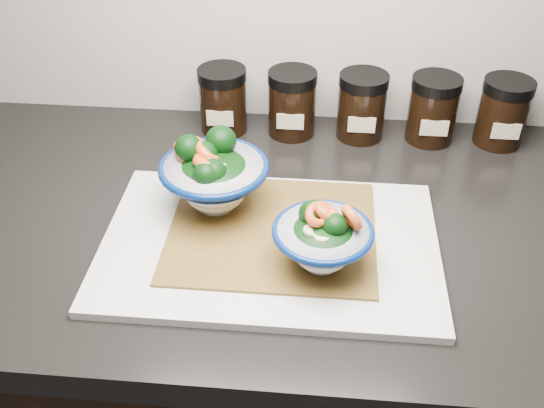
# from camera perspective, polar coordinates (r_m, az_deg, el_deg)

# --- Properties ---
(countertop) EXTENTS (3.50, 0.60, 0.04)m
(countertop) POSITION_cam_1_polar(r_m,az_deg,el_deg) (0.93, 8.55, -2.58)
(countertop) COLOR black
(countertop) RESTS_ON cabinet
(cutting_board) EXTENTS (0.45, 0.30, 0.01)m
(cutting_board) POSITION_cam_1_polar(r_m,az_deg,el_deg) (0.86, -0.19, -3.68)
(cutting_board) COLOR silver
(cutting_board) RESTS_ON countertop
(bamboo_mat) EXTENTS (0.28, 0.24, 0.00)m
(bamboo_mat) POSITION_cam_1_polar(r_m,az_deg,el_deg) (0.87, 0.00, -2.42)
(bamboo_mat) COLOR olive
(bamboo_mat) RESTS_ON cutting_board
(bowl_left) EXTENTS (0.15, 0.15, 0.11)m
(bowl_left) POSITION_cam_1_polar(r_m,az_deg,el_deg) (0.89, -5.30, 2.52)
(bowl_left) COLOR white
(bowl_left) RESTS_ON bamboo_mat
(bowl_right) EXTENTS (0.13, 0.13, 0.10)m
(bowl_right) POSITION_cam_1_polar(r_m,az_deg,el_deg) (0.79, 4.55, -3.12)
(bowl_right) COLOR white
(bowl_right) RESTS_ON bamboo_mat
(spice_jar_a) EXTENTS (0.08, 0.08, 0.11)m
(spice_jar_a) POSITION_cam_1_polar(r_m,az_deg,el_deg) (1.10, -4.41, 9.28)
(spice_jar_a) COLOR black
(spice_jar_a) RESTS_ON countertop
(spice_jar_b) EXTENTS (0.08, 0.08, 0.11)m
(spice_jar_b) POSITION_cam_1_polar(r_m,az_deg,el_deg) (1.08, 1.80, 9.04)
(spice_jar_b) COLOR black
(spice_jar_b) RESTS_ON countertop
(spice_jar_c) EXTENTS (0.08, 0.08, 0.11)m
(spice_jar_c) POSITION_cam_1_polar(r_m,az_deg,el_deg) (1.09, 8.05, 8.70)
(spice_jar_c) COLOR black
(spice_jar_c) RESTS_ON countertop
(spice_jar_d) EXTENTS (0.08, 0.08, 0.11)m
(spice_jar_d) POSITION_cam_1_polar(r_m,az_deg,el_deg) (1.10, 14.23, 8.25)
(spice_jar_d) COLOR black
(spice_jar_d) RESTS_ON countertop
(spice_jar_e) EXTENTS (0.08, 0.08, 0.11)m
(spice_jar_e) POSITION_cam_1_polar(r_m,az_deg,el_deg) (1.12, 20.01, 7.75)
(spice_jar_e) COLOR black
(spice_jar_e) RESTS_ON countertop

